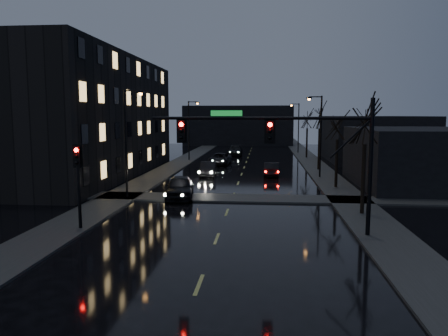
% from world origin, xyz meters
% --- Properties ---
extents(ground, '(160.00, 160.00, 0.00)m').
position_xyz_m(ground, '(0.00, 0.00, 0.00)').
color(ground, black).
rests_on(ground, ground).
extents(sidewalk_left, '(3.00, 140.00, 0.12)m').
position_xyz_m(sidewalk_left, '(-8.50, 35.00, 0.06)').
color(sidewalk_left, '#2D2D2B').
rests_on(sidewalk_left, ground).
extents(sidewalk_right, '(3.00, 140.00, 0.12)m').
position_xyz_m(sidewalk_right, '(8.50, 35.00, 0.06)').
color(sidewalk_right, '#2D2D2B').
rests_on(sidewalk_right, ground).
extents(sidewalk_cross, '(40.00, 3.00, 0.12)m').
position_xyz_m(sidewalk_cross, '(0.00, 18.50, 0.06)').
color(sidewalk_cross, '#2D2D2B').
rests_on(sidewalk_cross, ground).
extents(apartment_block, '(12.00, 30.00, 12.00)m').
position_xyz_m(apartment_block, '(-16.50, 30.00, 6.00)').
color(apartment_block, black).
rests_on(apartment_block, ground).
extents(commercial_right_near, '(10.00, 14.00, 5.00)m').
position_xyz_m(commercial_right_near, '(15.50, 26.00, 2.50)').
color(commercial_right_near, black).
rests_on(commercial_right_near, ground).
extents(commercial_right_far, '(12.00, 18.00, 6.00)m').
position_xyz_m(commercial_right_far, '(17.00, 48.00, 3.00)').
color(commercial_right_far, black).
rests_on(commercial_right_far, ground).
extents(far_block, '(22.00, 10.00, 8.00)m').
position_xyz_m(far_block, '(-3.00, 78.00, 4.00)').
color(far_block, black).
rests_on(far_block, ground).
extents(signal_mast, '(11.11, 0.41, 7.00)m').
position_xyz_m(signal_mast, '(3.85, 9.00, 4.87)').
color(signal_mast, black).
rests_on(signal_mast, ground).
extents(signal_pole_left, '(0.35, 0.41, 4.53)m').
position_xyz_m(signal_pole_left, '(-7.50, 8.99, 3.01)').
color(signal_pole_left, black).
rests_on(signal_pole_left, ground).
extents(tree_near, '(3.52, 3.52, 8.08)m').
position_xyz_m(tree_near, '(8.40, 14.00, 6.22)').
color(tree_near, black).
rests_on(tree_near, ground).
extents(tree_mid_a, '(3.30, 3.30, 7.58)m').
position_xyz_m(tree_mid_a, '(8.40, 24.00, 5.83)').
color(tree_mid_a, black).
rests_on(tree_mid_a, ground).
extents(tree_mid_b, '(3.74, 3.74, 8.59)m').
position_xyz_m(tree_mid_b, '(8.40, 36.00, 6.61)').
color(tree_mid_b, black).
rests_on(tree_mid_b, ground).
extents(tree_far, '(3.43, 3.43, 7.88)m').
position_xyz_m(tree_far, '(8.40, 50.00, 6.06)').
color(tree_far, black).
rests_on(tree_far, ground).
extents(streetlight_l_near, '(1.53, 0.28, 8.00)m').
position_xyz_m(streetlight_l_near, '(-7.58, 18.00, 4.77)').
color(streetlight_l_near, black).
rests_on(streetlight_l_near, ground).
extents(streetlight_l_far, '(1.53, 0.28, 8.00)m').
position_xyz_m(streetlight_l_far, '(-7.58, 45.00, 4.77)').
color(streetlight_l_far, black).
rests_on(streetlight_l_far, ground).
extents(streetlight_r_mid, '(1.53, 0.28, 8.00)m').
position_xyz_m(streetlight_r_mid, '(7.58, 30.00, 4.77)').
color(streetlight_r_mid, black).
rests_on(streetlight_r_mid, ground).
extents(streetlight_r_far, '(1.53, 0.28, 8.00)m').
position_xyz_m(streetlight_r_far, '(7.58, 58.00, 4.77)').
color(streetlight_r_far, black).
rests_on(streetlight_r_far, ground).
extents(oncoming_car_a, '(2.63, 5.16, 1.68)m').
position_xyz_m(oncoming_car_a, '(-3.90, 18.39, 0.84)').
color(oncoming_car_a, black).
rests_on(oncoming_car_a, ground).
extents(oncoming_car_b, '(1.75, 4.40, 1.42)m').
position_xyz_m(oncoming_car_b, '(-3.34, 30.49, 0.71)').
color(oncoming_car_b, black).
rests_on(oncoming_car_b, ground).
extents(oncoming_car_c, '(2.84, 5.37, 1.44)m').
position_xyz_m(oncoming_car_c, '(-3.17, 40.69, 0.72)').
color(oncoming_car_c, black).
rests_on(oncoming_car_c, ground).
extents(oncoming_car_d, '(2.16, 5.21, 1.51)m').
position_xyz_m(oncoming_car_d, '(-2.10, 53.31, 0.75)').
color(oncoming_car_d, black).
rests_on(oncoming_car_d, ground).
extents(lead_car, '(1.60, 4.29, 1.40)m').
position_xyz_m(lead_car, '(3.09, 31.08, 0.70)').
color(lead_car, black).
rests_on(lead_car, ground).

